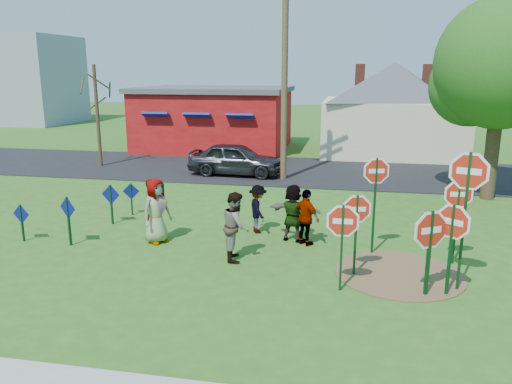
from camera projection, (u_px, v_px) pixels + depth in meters
The scene contains 27 objects.
ground at pixel (234, 249), 14.30m from camera, with size 120.00×120.00×0.00m, color #2C5C1A.
road at pixel (286, 170), 25.26m from camera, with size 120.00×7.50×0.04m, color black.
dirt_patch at pixel (399, 274), 12.52m from camera, with size 3.20×3.20×0.03m, color brown.
red_building at pixel (215, 118), 31.99m from camera, with size 9.40×7.69×3.90m.
cream_house at pixel (392, 105), 29.76m from camera, with size 9.40×9.40×6.50m.
distant_building at pixel (18, 80), 47.06m from camera, with size 10.00×8.00×8.00m, color #8C939E.
stop_sign_a at pixel (342, 229), 11.27m from camera, with size 1.02×0.07×2.19m.
stop_sign_b at pixel (376, 181), 13.45m from camera, with size 0.94×0.26×2.84m.
stop_sign_c at pixel (467, 189), 11.05m from camera, with size 1.11×0.38×3.41m.
stop_sign_d at pixel (458, 201), 12.82m from camera, with size 1.01×0.13×2.40m.
stop_sign_e at pixel (430, 236), 11.02m from camera, with size 1.04×0.62×2.16m.
stop_sign_f at pixel (453, 228), 10.99m from camera, with size 0.87×0.67×2.29m.
stop_sign_g at pixel (356, 217), 12.12m from camera, with size 0.94×0.23×2.19m.
blue_diamond_a at pixel (22, 219), 14.77m from camera, with size 0.59×0.12×1.14m.
blue_diamond_b at pixel (68, 215), 14.36m from camera, with size 0.62×0.28×1.47m.
blue_diamond_c at pixel (111, 200), 16.40m from camera, with size 0.67×0.10×1.35m.
blue_diamond_d at pixel (131, 195), 17.44m from camera, with size 0.59×0.10×1.16m.
person_a at pixel (156, 211), 14.63m from camera, with size 0.94×0.61×1.93m, color #485396.
person_b at pixel (154, 210), 14.80m from camera, with size 0.68×0.45×1.88m, color #23655B.
person_c at pixel (236, 226), 13.33m from camera, with size 0.90×0.70×1.86m, color brown.
person_d at pixel (258, 209), 15.55m from camera, with size 0.98×0.57×1.52m, color #35363B.
person_e at pixel (306, 218), 14.42m from camera, with size 0.98×0.41×1.67m, color #432550.
person_f at pixel (293, 213), 14.79m from camera, with size 1.60×0.51×1.73m, color #225129.
suv at pixel (236, 159), 23.94m from camera, with size 1.82×4.52×1.54m, color #2B2A2F.
utility_pole at pixel (285, 73), 22.10m from camera, with size 2.20×0.71×9.20m.
leafy_tree at pixel (505, 70), 18.62m from camera, with size 5.43×4.95×7.71m.
bare_tree_west at pixel (96, 101), 25.60m from camera, with size 1.80×1.80×5.24m.
Camera 1 is at (3.17, -13.13, 5.01)m, focal length 35.00 mm.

